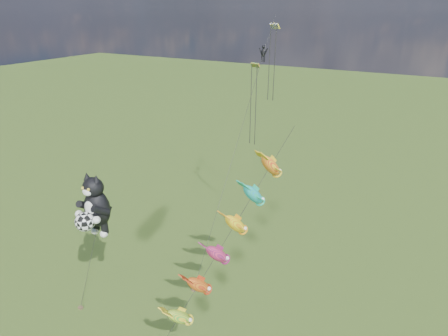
% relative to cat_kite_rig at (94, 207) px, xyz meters
% --- Properties ---
extents(ground, '(300.00, 300.00, 0.00)m').
position_rel_cat_kite_rig_xyz_m(ground, '(-3.29, 0.22, -9.49)').
color(ground, '#244010').
extents(cat_kite_rig, '(2.82, 4.30, 12.50)m').
position_rel_cat_kite_rig_xyz_m(cat_kite_rig, '(0.00, 0.00, 0.00)').
color(cat_kite_rig, brown).
rests_on(cat_kite_rig, ground).
extents(fish_windsock_rig, '(5.96, 14.90, 16.78)m').
position_rel_cat_kite_rig_xyz_m(fish_windsock_rig, '(12.19, 1.12, -0.05)').
color(fish_windsock_rig, brown).
rests_on(fish_windsock_rig, ground).
extents(parafoil_rig, '(1.87, 17.57, 24.49)m').
position_rel_cat_kite_rig_xyz_m(parafoil_rig, '(7.02, 19.03, 10.09)').
color(parafoil_rig, brown).
rests_on(parafoil_rig, ground).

